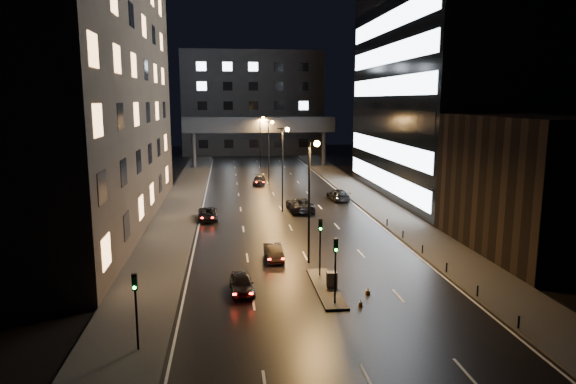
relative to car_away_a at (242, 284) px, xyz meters
name	(u,v)px	position (x,y,z in m)	size (l,w,h in m)	color
ground	(273,194)	(5.71, 38.03, -0.67)	(160.00, 160.00, 0.00)	black
sidewalk_left	(182,202)	(-6.79, 33.03, -0.59)	(5.00, 110.00, 0.15)	#383533
sidewalk_right	(367,198)	(18.21, 33.03, -0.59)	(5.00, 110.00, 0.15)	#383533
building_left	(66,33)	(-16.79, 22.03, 19.33)	(15.00, 48.00, 40.00)	#2D2319
building_right_low	(533,185)	(25.71, 7.03, 5.33)	(10.00, 18.00, 12.00)	black
building_right_glass	(460,31)	(30.71, 34.03, 21.83)	(20.00, 36.00, 45.00)	black
building_far	(252,103)	(5.71, 96.03, 11.83)	(34.00, 14.00, 25.00)	#333335
skybridge	(259,125)	(5.71, 68.03, 7.67)	(30.00, 3.00, 10.00)	#333335
median_island	(326,288)	(6.01, 0.03, -0.59)	(1.60, 8.00, 0.15)	#383533
traffic_signal_near	(320,238)	(6.01, 2.53, 2.42)	(0.28, 0.34, 4.40)	black
traffic_signal_far	(335,260)	(6.01, -2.97, 2.42)	(0.28, 0.34, 4.40)	black
traffic_signal_corner	(136,300)	(-5.79, -7.97, 2.27)	(0.28, 0.34, 4.40)	black
bollard_row	(434,259)	(15.91, 4.53, -0.22)	(0.12, 25.12, 0.90)	black
streetlight_near	(311,186)	(5.87, 6.03, 5.83)	(1.45, 0.50, 10.15)	black
streetlight_mid_a	(284,158)	(5.87, 26.03, 5.83)	(1.45, 0.50, 10.15)	black
streetlight_mid_b	(270,144)	(5.87, 46.03, 5.83)	(1.45, 0.50, 10.15)	black
streetlight_far	(261,135)	(5.87, 66.03, 5.83)	(1.45, 0.50, 10.15)	black
car_away_a	(242,284)	(0.00, 0.00, 0.00)	(1.58, 3.92, 1.34)	black
car_away_b	(274,252)	(2.91, 7.22, -0.02)	(1.36, 3.91, 1.29)	black
car_away_c	(208,214)	(-3.11, 22.73, -0.01)	(2.18, 4.73, 1.31)	black
car_away_d	(259,180)	(4.21, 46.56, 0.01)	(1.91, 4.70, 1.36)	black
car_toward_a	(300,205)	(7.83, 25.96, 0.15)	(2.73, 5.92, 1.65)	black
car_toward_b	(338,195)	(13.91, 32.17, 0.07)	(2.08, 5.12, 1.49)	black
utility_cabinet	(332,279)	(6.41, -0.01, 0.03)	(0.75, 0.54, 1.10)	#454547
cone_a	(361,303)	(7.63, -3.40, -0.41)	(0.33, 0.33, 0.51)	orange
cone_b	(368,291)	(8.71, -1.33, -0.44)	(0.40, 0.40, 0.46)	orange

